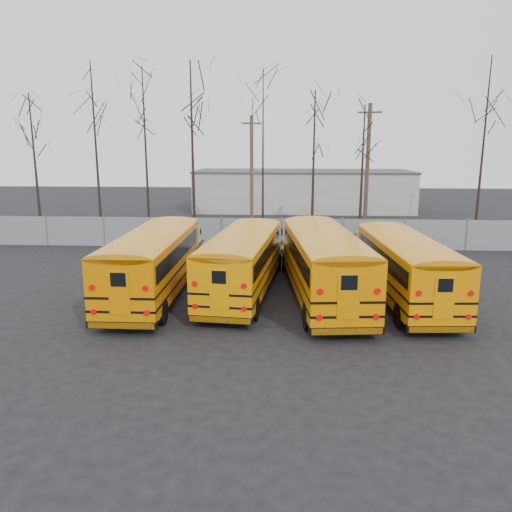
# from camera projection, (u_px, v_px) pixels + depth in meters

# --- Properties ---
(ground) EXTENTS (120.00, 120.00, 0.00)m
(ground) POSITION_uv_depth(u_px,v_px,m) (279.00, 304.00, 21.58)
(ground) COLOR black
(ground) RESTS_ON ground
(fence) EXTENTS (40.00, 0.04, 2.00)m
(fence) POSITION_uv_depth(u_px,v_px,m) (281.00, 233.00, 33.05)
(fence) COLOR gray
(fence) RESTS_ON ground
(distant_building) EXTENTS (22.00, 8.00, 4.00)m
(distant_building) POSITION_uv_depth(u_px,v_px,m) (302.00, 191.00, 52.20)
(distant_building) COLOR beige
(distant_building) RESTS_ON ground
(bus_a) EXTENTS (2.61, 11.12, 3.10)m
(bus_a) POSITION_uv_depth(u_px,v_px,m) (154.00, 258.00, 22.26)
(bus_a) COLOR black
(bus_a) RESTS_ON ground
(bus_b) EXTENTS (3.49, 10.84, 2.99)m
(bus_b) POSITION_uv_depth(u_px,v_px,m) (243.00, 257.00, 22.66)
(bus_b) COLOR black
(bus_b) RESTS_ON ground
(bus_c) EXTENTS (3.72, 11.57, 3.19)m
(bus_c) POSITION_uv_depth(u_px,v_px,m) (323.00, 259.00, 21.80)
(bus_c) COLOR black
(bus_c) RESTS_ON ground
(bus_d) EXTENTS (3.09, 10.66, 2.95)m
(bus_d) POSITION_uv_depth(u_px,v_px,m) (404.00, 263.00, 21.72)
(bus_d) COLOR black
(bus_d) RESTS_ON ground
(utility_pole_left) EXTENTS (1.49, 0.75, 8.91)m
(utility_pole_left) POSITION_uv_depth(u_px,v_px,m) (252.00, 173.00, 38.57)
(utility_pole_left) COLOR brown
(utility_pole_left) RESTS_ON ground
(utility_pole_right) EXTENTS (1.72, 0.42, 9.69)m
(utility_pole_right) POSITION_uv_depth(u_px,v_px,m) (367.00, 169.00, 37.14)
(utility_pole_right) COLOR #493729
(utility_pole_right) RESTS_ON ground
(tree_0) EXTENTS (0.26, 0.26, 10.33)m
(tree_0) POSITION_uv_depth(u_px,v_px,m) (35.00, 167.00, 36.37)
(tree_0) COLOR black
(tree_0) RESTS_ON ground
(tree_1) EXTENTS (0.26, 0.26, 12.79)m
(tree_1) POSITION_uv_depth(u_px,v_px,m) (96.00, 149.00, 38.03)
(tree_1) COLOR black
(tree_1) RESTS_ON ground
(tree_2) EXTENTS (0.26, 0.26, 12.20)m
(tree_2) POSITION_uv_depth(u_px,v_px,m) (146.00, 154.00, 36.90)
(tree_2) COLOR black
(tree_2) RESTS_ON ground
(tree_3) EXTENTS (0.26, 0.26, 12.23)m
(tree_3) POSITION_uv_depth(u_px,v_px,m) (193.00, 154.00, 34.16)
(tree_3) COLOR black
(tree_3) RESTS_ON ground
(tree_4) EXTENTS (0.26, 0.26, 11.92)m
(tree_4) POSITION_uv_depth(u_px,v_px,m) (263.00, 156.00, 35.81)
(tree_4) COLOR black
(tree_4) RESTS_ON ground
(tree_5) EXTENTS (0.26, 0.26, 10.25)m
(tree_5) POSITION_uv_depth(u_px,v_px,m) (313.00, 169.00, 33.69)
(tree_5) COLOR black
(tree_5) RESTS_ON ground
(tree_6) EXTENTS (0.26, 0.26, 9.46)m
(tree_6) POSITION_uv_depth(u_px,v_px,m) (362.00, 174.00, 35.51)
(tree_6) COLOR black
(tree_6) RESTS_ON ground
(tree_7) EXTENTS (0.26, 0.26, 12.84)m
(tree_7) POSITION_uv_depth(u_px,v_px,m) (483.00, 149.00, 35.88)
(tree_7) COLOR black
(tree_7) RESTS_ON ground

